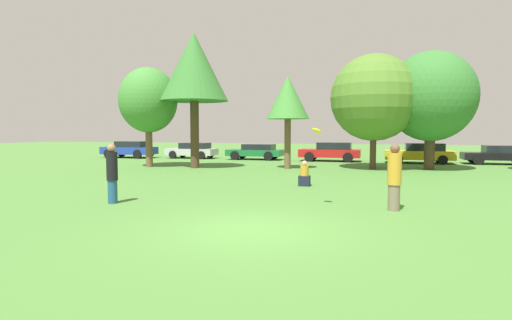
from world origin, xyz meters
TOP-DOWN VIEW (x-y plane):
  - ground_plane at (0.00, 0.00)m, footprint 120.00×120.00m
  - person_thrower at (-4.80, 1.99)m, footprint 0.32×0.32m
  - person_catcher at (3.16, 3.08)m, footprint 0.37×0.37m
  - frisbee at (1.10, 2.90)m, footprint 0.31×0.28m
  - bystander_sitting at (0.07, 7.33)m, footprint 0.43×0.36m
  - tree_0 at (-10.19, 13.30)m, footprint 3.42×3.42m
  - tree_1 at (-7.26, 13.36)m, footprint 3.89×3.89m
  - tree_2 at (-2.01, 14.35)m, footprint 2.41×2.41m
  - tree_3 at (2.66, 15.31)m, footprint 4.80×4.80m
  - tree_4 at (5.67, 15.99)m, footprint 4.78×4.78m
  - parked_car_blue at (-16.02, 20.32)m, footprint 4.28×2.02m
  - parked_car_silver at (-10.94, 21.11)m, footprint 3.90×1.95m
  - parked_car_green at (-5.75, 21.03)m, footprint 4.15×2.01m
  - parked_car_red at (-0.17, 20.88)m, footprint 4.26×2.04m
  - parked_car_yellow at (5.73, 20.71)m, footprint 4.35×2.03m
  - parked_car_black at (10.52, 21.01)m, footprint 4.24×1.95m

SIDE VIEW (x-z plane):
  - ground_plane at x=0.00m, z-range 0.00..0.00m
  - bystander_sitting at x=0.07m, z-range -0.10..0.89m
  - parked_car_green at x=-5.75m, z-range 0.05..1.20m
  - parked_car_silver at x=-10.94m, z-range 0.02..1.24m
  - parked_car_black at x=10.52m, z-range 0.04..1.25m
  - parked_car_yellow at x=5.73m, z-range 0.02..1.35m
  - parked_car_blue at x=-16.02m, z-range 0.04..1.36m
  - parked_car_red at x=-0.17m, z-range 0.04..1.37m
  - person_thrower at x=-4.80m, z-range 0.02..1.78m
  - person_catcher at x=3.16m, z-range 0.01..1.80m
  - frisbee at x=1.10m, z-range 2.04..2.24m
  - tree_0 at x=-10.19m, z-range 0.99..6.87m
  - tree_2 at x=-2.01m, z-range 1.34..6.58m
  - tree_3 at x=2.66m, z-range 0.78..7.16m
  - tree_4 at x=5.67m, z-range 0.77..7.27m
  - tree_1 at x=-7.26m, z-range 1.87..9.61m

